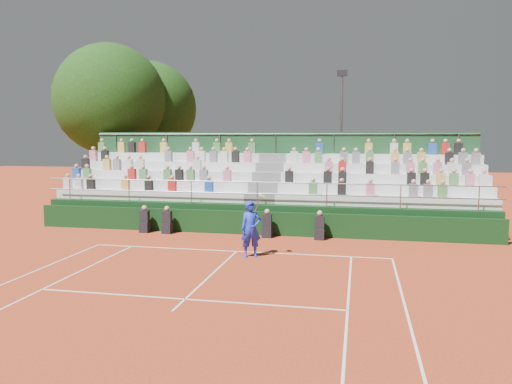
% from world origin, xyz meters
% --- Properties ---
extents(ground, '(90.00, 90.00, 0.00)m').
position_xyz_m(ground, '(0.00, 0.00, 0.00)').
color(ground, '#AE3D1D').
rests_on(ground, ground).
extents(courtside_wall, '(20.00, 0.15, 1.00)m').
position_xyz_m(courtside_wall, '(0.00, 3.20, 0.50)').
color(courtside_wall, black).
rests_on(courtside_wall, ground).
extents(line_officials, '(8.00, 0.40, 1.19)m').
position_xyz_m(line_officials, '(-1.29, 2.75, 0.48)').
color(line_officials, black).
rests_on(line_officials, ground).
extents(grandstand, '(20.00, 5.20, 4.40)m').
position_xyz_m(grandstand, '(0.01, 6.44, 1.08)').
color(grandstand, black).
rests_on(grandstand, ground).
extents(tennis_player, '(0.95, 0.70, 2.22)m').
position_xyz_m(tennis_player, '(0.69, -0.67, 0.98)').
color(tennis_player, '#1B30CE').
rests_on(tennis_player, ground).
extents(tree_west, '(6.79, 6.79, 9.82)m').
position_xyz_m(tree_west, '(-10.79, 11.32, 6.41)').
color(tree_west, '#371F14').
rests_on(tree_west, ground).
extents(tree_east, '(6.31, 6.31, 9.19)m').
position_xyz_m(tree_east, '(-9.63, 14.50, 6.02)').
color(tree_east, '#371F14').
rests_on(tree_east, ground).
extents(floodlight_mast, '(0.60, 0.25, 8.08)m').
position_xyz_m(floodlight_mast, '(3.20, 13.22, 4.71)').
color(floodlight_mast, gray).
rests_on(floodlight_mast, ground).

